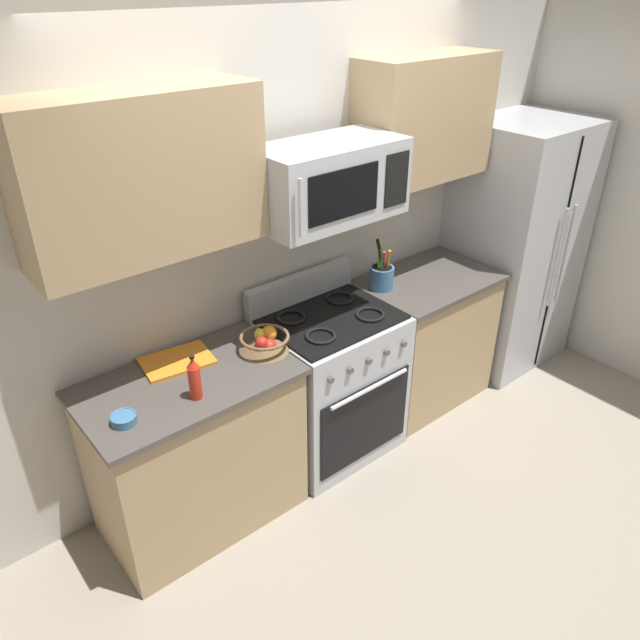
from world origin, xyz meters
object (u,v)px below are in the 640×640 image
at_px(cutting_board, 177,361).
at_px(prep_bowl, 124,419).
at_px(apple_loose, 269,346).
at_px(fruit_basket, 265,341).
at_px(microwave, 328,181).
at_px(bottle_hot_sauce, 194,379).
at_px(refrigerator, 514,246).
at_px(range_oven, 330,382).
at_px(utensil_crock, 382,276).

relative_size(cutting_board, prep_bowl, 3.01).
bearing_deg(apple_loose, prep_bowl, -176.30).
xyz_separation_m(fruit_basket, cutting_board, (-0.41, 0.19, -0.04)).
bearing_deg(microwave, bottle_hot_sauce, -169.26).
xyz_separation_m(refrigerator, fruit_basket, (-2.20, -0.01, 0.07)).
height_order(refrigerator, bottle_hot_sauce, refrigerator).
relative_size(range_oven, utensil_crock, 3.29).
distance_m(refrigerator, cutting_board, 2.62).
height_order(apple_loose, cutting_board, apple_loose).
distance_m(apple_loose, bottle_hot_sauce, 0.49).
bearing_deg(microwave, apple_loose, -169.43).
distance_m(range_oven, microwave, 1.23).
distance_m(cutting_board, bottle_hot_sauce, 0.34).
xyz_separation_m(range_oven, refrigerator, (1.73, -0.02, 0.42)).
height_order(microwave, fruit_basket, microwave).
distance_m(cutting_board, prep_bowl, 0.50).
xyz_separation_m(microwave, cutting_board, (-0.88, 0.14, -0.79)).
relative_size(refrigerator, apple_loose, 22.41).
xyz_separation_m(refrigerator, prep_bowl, (-3.02, -0.10, 0.04)).
relative_size(apple_loose, cutting_board, 0.23).
relative_size(utensil_crock, cutting_board, 0.96).
height_order(refrigerator, apple_loose, refrigerator).
xyz_separation_m(apple_loose, bottle_hot_sauce, (-0.48, -0.09, 0.07)).
bearing_deg(cutting_board, prep_bowl, -145.35).
distance_m(range_oven, apple_loose, 0.67).
bearing_deg(utensil_crock, prep_bowl, -173.20).
relative_size(utensil_crock, apple_loose, 4.16).
height_order(range_oven, bottle_hot_sauce, bottle_hot_sauce).
bearing_deg(prep_bowl, bottle_hot_sauce, -6.70).
distance_m(range_oven, cutting_board, 1.00).
bearing_deg(apple_loose, bottle_hot_sauce, -169.09).
bearing_deg(utensil_crock, apple_loose, -170.63).
xyz_separation_m(bottle_hot_sauce, prep_bowl, (-0.34, 0.04, -0.08)).
relative_size(microwave, utensil_crock, 2.40).
relative_size(fruit_basket, apple_loose, 3.27).
relative_size(range_oven, cutting_board, 3.16).
distance_m(range_oven, prep_bowl, 1.37).
height_order(range_oven, microwave, microwave).
bearing_deg(cutting_board, utensil_crock, -2.84).
distance_m(fruit_basket, apple_loose, 0.04).
xyz_separation_m(range_oven, bottle_hot_sauce, (-0.95, -0.15, 0.54)).
distance_m(range_oven, bottle_hot_sauce, 1.11).
relative_size(range_oven, microwave, 1.37).
bearing_deg(refrigerator, prep_bowl, -178.17).
bearing_deg(cutting_board, apple_loose, -29.12).
bearing_deg(utensil_crock, range_oven, -168.76).
height_order(utensil_crock, prep_bowl, utensil_crock).
distance_m(refrigerator, apple_loose, 2.20).
relative_size(microwave, cutting_board, 2.30).
distance_m(range_oven, refrigerator, 1.78).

